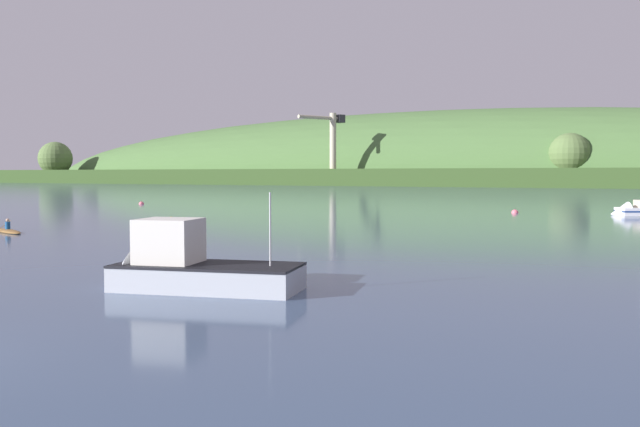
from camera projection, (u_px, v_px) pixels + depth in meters
The scene contains 7 objects.
far_shoreline_hill at pixel (433, 184), 243.75m from camera, with size 459.99×108.47×51.61m.
dockside_crane at pixel (332, 149), 219.97m from camera, with size 9.97×16.01×22.90m.
fishing_boat_moored at pixel (188, 275), 23.11m from camera, with size 6.91×3.66×4.15m.
canoe_with_paddler at pixel (8, 231), 45.51m from camera, with size 4.36×2.61×1.02m.
mooring_buoy_foreground at pixel (141, 204), 87.78m from camera, with size 0.66×0.66×0.74m.
mooring_buoy_off_fishing_boat at pixel (515, 213), 68.11m from camera, with size 0.68×0.68×0.76m.
mooring_buoy_far_upstream at pixel (171, 219), 58.61m from camera, with size 0.45×0.45×0.53m.
Camera 1 is at (14.02, -8.32, 3.84)m, focal length 39.16 mm.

